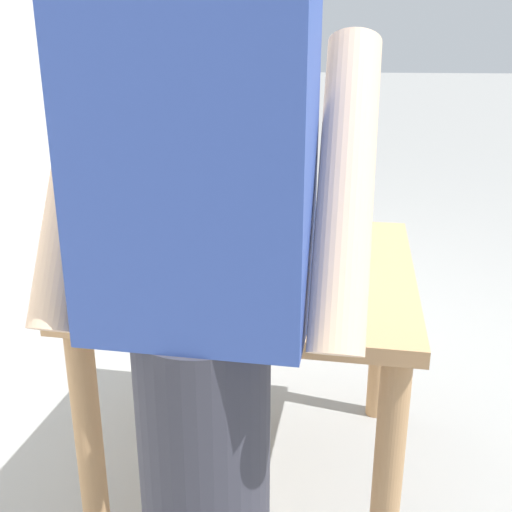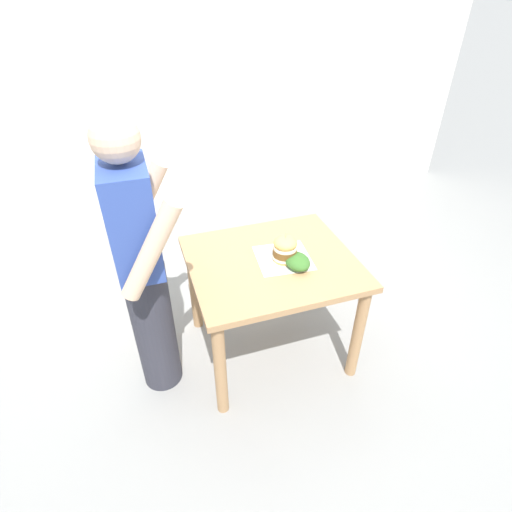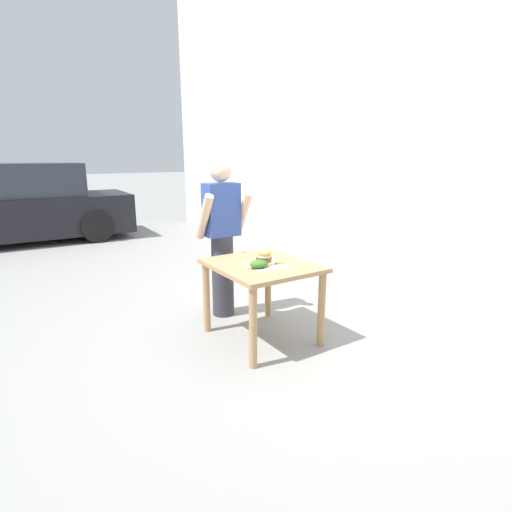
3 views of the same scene
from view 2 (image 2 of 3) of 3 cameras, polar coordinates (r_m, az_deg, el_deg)
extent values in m
plane|color=gray|center=(2.90, 1.92, -12.78)|extent=(80.00, 80.00, 0.00)
cube|color=tan|center=(2.40, 2.27, -0.93)|extent=(0.87, 0.99, 0.04)
cylinder|color=tan|center=(2.56, 14.34, -10.69)|extent=(0.07, 0.07, 0.72)
cylinder|color=tan|center=(3.05, 7.33, -1.22)|extent=(0.07, 0.07, 0.72)
cylinder|color=tan|center=(2.31, -5.12, -15.84)|extent=(0.07, 0.07, 0.72)
cylinder|color=tan|center=(2.84, -8.81, -4.47)|extent=(0.07, 0.07, 0.72)
cube|color=white|center=(2.41, 3.92, -0.27)|extent=(0.34, 0.34, 0.00)
cylinder|color=#E5B25B|center=(2.39, 4.12, -0.30)|extent=(0.14, 0.14, 0.02)
cylinder|color=silver|center=(2.38, 4.14, 0.05)|extent=(0.15, 0.15, 0.02)
cylinder|color=brown|center=(2.36, 4.17, 0.65)|extent=(0.15, 0.15, 0.04)
cylinder|color=silver|center=(2.34, 4.20, 1.26)|extent=(0.14, 0.14, 0.02)
ellipsoid|color=#E5B25B|center=(2.33, 4.23, 1.86)|extent=(0.14, 0.14, 0.07)
cylinder|color=#D1B77F|center=(2.30, 4.27, 2.79)|extent=(0.00, 0.00, 0.05)
cylinder|color=#8EA83D|center=(2.51, 4.08, 1.69)|extent=(0.08, 0.06, 0.02)
ellipsoid|color=#386B28|center=(2.32, 5.95, -0.78)|extent=(0.18, 0.14, 0.07)
cylinder|color=#33333D|center=(2.47, -14.38, -9.77)|extent=(0.24, 0.24, 0.90)
cube|color=#334C9E|center=(2.04, -17.33, 4.99)|extent=(0.36, 0.22, 0.56)
sphere|color=beige|center=(1.88, -19.50, 15.54)|extent=(0.22, 0.22, 0.22)
cylinder|color=beige|center=(1.87, -14.77, 0.65)|extent=(0.09, 0.34, 0.50)
cylinder|color=beige|center=(2.27, -16.00, 6.92)|extent=(0.09, 0.34, 0.50)
camera|label=1|loc=(1.97, -43.90, 0.25)|focal=42.00mm
camera|label=3|loc=(3.73, 73.84, 3.35)|focal=28.00mm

